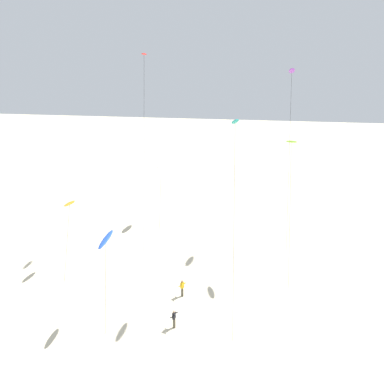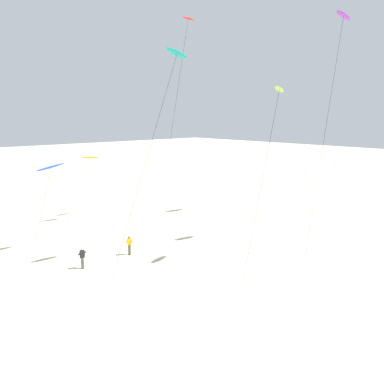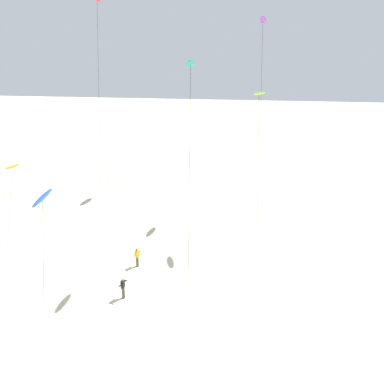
{
  "view_description": "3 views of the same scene",
  "coord_description": "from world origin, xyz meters",
  "px_view_note": "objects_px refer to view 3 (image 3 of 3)",
  "views": [
    {
      "loc": [
        3.16,
        -23.6,
        20.35
      ],
      "look_at": [
        -3.78,
        12.61,
        8.06
      ],
      "focal_mm": 35.33,
      "sensor_mm": 36.0,
      "label": 1
    },
    {
      "loc": [
        25.93,
        -13.56,
        11.75
      ],
      "look_at": [
        -0.14,
        10.1,
        5.33
      ],
      "focal_mm": 40.61,
      "sensor_mm": 36.0,
      "label": 2
    },
    {
      "loc": [
        5.66,
        -21.78,
        16.8
      ],
      "look_at": [
        0.26,
        11.49,
        4.86
      ],
      "focal_mm": 36.91,
      "sensor_mm": 36.0,
      "label": 3
    }
  ],
  "objects_px": {
    "kite_teal": "(191,67)",
    "kite_red": "(97,9)",
    "kite_lime": "(259,96)",
    "kite_blue": "(42,198)",
    "kite_white": "(123,132)",
    "kite_orange": "(12,167)",
    "kite_flyer_middle": "(137,257)",
    "kite_purple": "(263,24)",
    "kite_flyer_nearest": "(123,287)"
  },
  "relations": [
    {
      "from": "kite_teal",
      "to": "kite_red",
      "type": "bearing_deg",
      "value": 135.43
    },
    {
      "from": "kite_red",
      "to": "kite_lime",
      "type": "bearing_deg",
      "value": -17.85
    },
    {
      "from": "kite_blue",
      "to": "kite_white",
      "type": "xyz_separation_m",
      "value": [
        -1.29,
        21.38,
        0.53
      ]
    },
    {
      "from": "kite_lime",
      "to": "kite_white",
      "type": "bearing_deg",
      "value": 148.12
    },
    {
      "from": "kite_orange",
      "to": "kite_teal",
      "type": "xyz_separation_m",
      "value": [
        16.75,
        -1.91,
        8.82
      ]
    },
    {
      "from": "kite_lime",
      "to": "kite_flyer_middle",
      "type": "xyz_separation_m",
      "value": [
        -9.24,
        -7.42,
        -12.35
      ]
    },
    {
      "from": "kite_purple",
      "to": "kite_white",
      "type": "bearing_deg",
      "value": 175.44
    },
    {
      "from": "kite_orange",
      "to": "kite_flyer_middle",
      "type": "distance_m",
      "value": 14.39
    },
    {
      "from": "kite_red",
      "to": "kite_flyer_middle",
      "type": "bearing_deg",
      "value": -61.36
    },
    {
      "from": "kite_white",
      "to": "kite_flyer_middle",
      "type": "xyz_separation_m",
      "value": [
        6.56,
        -17.24,
        -6.88
      ]
    },
    {
      "from": "kite_red",
      "to": "kite_teal",
      "type": "relative_size",
      "value": 1.32
    },
    {
      "from": "kite_teal",
      "to": "kite_flyer_nearest",
      "type": "bearing_deg",
      "value": -122.38
    },
    {
      "from": "kite_red",
      "to": "kite_flyer_nearest",
      "type": "relative_size",
      "value": 13.04
    },
    {
      "from": "kite_lime",
      "to": "kite_purple",
      "type": "height_order",
      "value": "kite_purple"
    },
    {
      "from": "kite_lime",
      "to": "kite_teal",
      "type": "height_order",
      "value": "kite_teal"
    },
    {
      "from": "kite_lime",
      "to": "kite_flyer_nearest",
      "type": "relative_size",
      "value": 8.25
    },
    {
      "from": "kite_blue",
      "to": "kite_teal",
      "type": "height_order",
      "value": "kite_teal"
    },
    {
      "from": "kite_blue",
      "to": "kite_white",
      "type": "distance_m",
      "value": 21.43
    },
    {
      "from": "kite_red",
      "to": "kite_flyer_middle",
      "type": "distance_m",
      "value": 24.54
    },
    {
      "from": "kite_orange",
      "to": "kite_flyer_nearest",
      "type": "distance_m",
      "value": 16.34
    },
    {
      "from": "kite_blue",
      "to": "kite_orange",
      "type": "bearing_deg",
      "value": 133.26
    },
    {
      "from": "kite_purple",
      "to": "kite_white",
      "type": "height_order",
      "value": "kite_purple"
    },
    {
      "from": "kite_blue",
      "to": "kite_teal",
      "type": "xyz_separation_m",
      "value": [
        9.48,
        5.82,
        8.55
      ]
    },
    {
      "from": "kite_white",
      "to": "kite_flyer_nearest",
      "type": "distance_m",
      "value": 23.81
    },
    {
      "from": "kite_white",
      "to": "kite_flyer_nearest",
      "type": "height_order",
      "value": "kite_white"
    },
    {
      "from": "kite_flyer_nearest",
      "to": "kite_flyer_middle",
      "type": "distance_m",
      "value": 4.51
    },
    {
      "from": "kite_lime",
      "to": "kite_teal",
      "type": "relative_size",
      "value": 0.83
    },
    {
      "from": "kite_orange",
      "to": "kite_teal",
      "type": "distance_m",
      "value": 19.03
    },
    {
      "from": "kite_purple",
      "to": "kite_teal",
      "type": "relative_size",
      "value": 1.23
    },
    {
      "from": "kite_teal",
      "to": "kite_blue",
      "type": "bearing_deg",
      "value": -148.48
    },
    {
      "from": "kite_red",
      "to": "kite_white",
      "type": "distance_m",
      "value": 13.82
    },
    {
      "from": "kite_red",
      "to": "kite_purple",
      "type": "height_order",
      "value": "kite_red"
    },
    {
      "from": "kite_flyer_middle",
      "to": "kite_purple",
      "type": "bearing_deg",
      "value": 59.94
    },
    {
      "from": "kite_teal",
      "to": "kite_flyer_middle",
      "type": "height_order",
      "value": "kite_teal"
    },
    {
      "from": "kite_lime",
      "to": "kite_red",
      "type": "distance_m",
      "value": 18.54
    },
    {
      "from": "kite_purple",
      "to": "kite_lime",
      "type": "bearing_deg",
      "value": -90.08
    },
    {
      "from": "kite_flyer_nearest",
      "to": "kite_flyer_middle",
      "type": "relative_size",
      "value": 1.0
    },
    {
      "from": "kite_red",
      "to": "kite_flyer_nearest",
      "type": "bearing_deg",
      "value": -67.22
    },
    {
      "from": "kite_orange",
      "to": "kite_flyer_nearest",
      "type": "relative_size",
      "value": 4.33
    },
    {
      "from": "kite_red",
      "to": "kite_blue",
      "type": "xyz_separation_m",
      "value": [
        1.62,
        -16.75,
        -13.55
      ]
    },
    {
      "from": "kite_lime",
      "to": "kite_blue",
      "type": "distance_m",
      "value": 19.49
    },
    {
      "from": "kite_blue",
      "to": "kite_orange",
      "type": "relative_size",
      "value": 1.07
    },
    {
      "from": "kite_teal",
      "to": "kite_flyer_middle",
      "type": "xyz_separation_m",
      "value": [
        -4.22,
        -1.67,
        -14.9
      ]
    },
    {
      "from": "kite_blue",
      "to": "kite_lime",
      "type": "bearing_deg",
      "value": 38.56
    },
    {
      "from": "kite_lime",
      "to": "kite_red",
      "type": "height_order",
      "value": "kite_red"
    },
    {
      "from": "kite_red",
      "to": "kite_purple",
      "type": "distance_m",
      "value": 16.53
    },
    {
      "from": "kite_red",
      "to": "kite_teal",
      "type": "bearing_deg",
      "value": -44.57
    },
    {
      "from": "kite_lime",
      "to": "kite_flyer_middle",
      "type": "bearing_deg",
      "value": -141.23
    },
    {
      "from": "kite_red",
      "to": "kite_flyer_middle",
      "type": "relative_size",
      "value": 13.04
    },
    {
      "from": "kite_orange",
      "to": "kite_red",
      "type": "bearing_deg",
      "value": 57.92
    }
  ]
}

